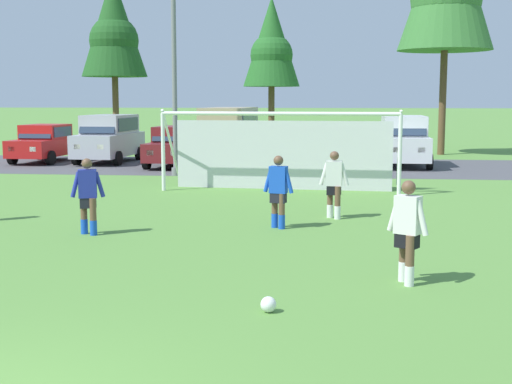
{
  "coord_description": "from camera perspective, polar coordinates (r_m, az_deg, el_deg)",
  "views": [
    {
      "loc": [
        3.46,
        -5.57,
        2.89
      ],
      "look_at": [
        1.97,
        7.59,
        1.13
      ],
      "focal_mm": 49.19,
      "sensor_mm": 36.0,
      "label": 1
    }
  ],
  "objects": [
    {
      "name": "ground_plane",
      "position": [
        21.06,
        -3.04,
        -0.3
      ],
      "size": [
        400.0,
        400.0,
        0.0
      ],
      "primitive_type": "plane",
      "color": "#598C3D"
    },
    {
      "name": "parking_lot_strip",
      "position": [
        30.28,
        -0.11,
        2.13
      ],
      "size": [
        52.0,
        8.4,
        0.01
      ],
      "primitive_type": "cube",
      "color": "#4C4C51",
      "rests_on": "ground"
    },
    {
      "name": "soccer_ball",
      "position": [
        9.67,
        1.03,
        -9.13
      ],
      "size": [
        0.22,
        0.22,
        0.22
      ],
      "color": "white",
      "rests_on": "ground"
    },
    {
      "name": "soccer_goal",
      "position": [
        22.26,
        2.09,
        3.47
      ],
      "size": [
        7.52,
        2.4,
        2.57
      ],
      "color": "white",
      "rests_on": "ground"
    },
    {
      "name": "player_striker_near",
      "position": [
        15.66,
        1.83,
        0.0
      ],
      "size": [
        0.71,
        0.33,
        1.64
      ],
      "color": "brown",
      "rests_on": "ground"
    },
    {
      "name": "player_winger_left",
      "position": [
        15.35,
        -13.51,
        -0.36
      ],
      "size": [
        0.75,
        0.34,
        1.64
      ],
      "color": "brown",
      "rests_on": "ground"
    },
    {
      "name": "player_winger_right",
      "position": [
        17.06,
        6.36,
        0.59
      ],
      "size": [
        0.73,
        0.36,
        1.64
      ],
      "color": "brown",
      "rests_on": "ground"
    },
    {
      "name": "player_trailing_back",
      "position": [
        11.21,
        12.21,
        -3.22
      ],
      "size": [
        0.63,
        0.51,
        1.64
      ],
      "color": "brown",
      "rests_on": "ground"
    },
    {
      "name": "parked_car_slot_far_left",
      "position": [
        33.55,
        -16.79,
        3.83
      ],
      "size": [
        2.22,
        4.3,
        1.72
      ],
      "color": "red",
      "rests_on": "ground"
    },
    {
      "name": "parked_car_slot_left",
      "position": [
        32.7,
        -11.86,
        4.32
      ],
      "size": [
        2.32,
        4.69,
        2.16
      ],
      "color": "#B2B2BC",
      "rests_on": "ground"
    },
    {
      "name": "parked_car_slot_center_left",
      "position": [
        30.17,
        -6.49,
        3.72
      ],
      "size": [
        2.19,
        4.28,
        1.72
      ],
      "color": "maroon",
      "rests_on": "ground"
    },
    {
      "name": "parked_car_slot_center",
      "position": [
        29.77,
        -2.23,
        4.61
      ],
      "size": [
        2.39,
        4.9,
        2.52
      ],
      "color": "tan",
      "rests_on": "ground"
    },
    {
      "name": "parked_car_slot_center_right",
      "position": [
        30.17,
        4.59,
        3.75
      ],
      "size": [
        2.07,
        4.22,
        1.72
      ],
      "color": "navy",
      "rests_on": "ground"
    },
    {
      "name": "parked_car_slot_right",
      "position": [
        30.86,
        11.91,
        4.13
      ],
      "size": [
        2.18,
        4.62,
        2.16
      ],
      "color": "silver",
      "rests_on": "ground"
    },
    {
      "name": "tree_left_edge",
      "position": [
        41.76,
        -11.5,
        12.88
      ],
      "size": [
        3.73,
        3.73,
        9.95
      ],
      "color": "brown",
      "rests_on": "ground"
    },
    {
      "name": "tree_mid_left",
      "position": [
        40.55,
        1.28,
        11.86
      ],
      "size": [
        3.23,
        3.23,
        8.6
      ],
      "color": "brown",
      "rests_on": "ground"
    },
    {
      "name": "street_lamp",
      "position": [
        26.55,
        -6.26,
        9.21
      ],
      "size": [
        2.0,
        0.32,
        7.04
      ],
      "color": "slate",
      "rests_on": "ground"
    }
  ]
}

